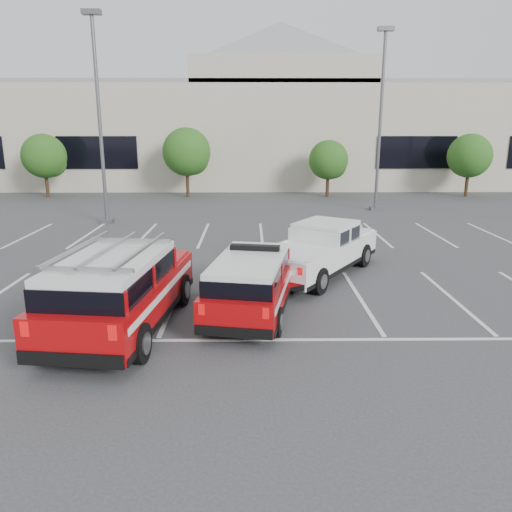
% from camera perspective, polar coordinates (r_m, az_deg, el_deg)
% --- Properties ---
extents(ground, '(120.00, 120.00, 0.00)m').
position_cam_1_polar(ground, '(14.58, 1.37, -4.99)').
color(ground, '#353538').
rests_on(ground, ground).
extents(stall_markings, '(23.00, 15.00, 0.01)m').
position_cam_1_polar(stall_markings, '(18.87, 0.91, -0.40)').
color(stall_markings, silver).
rests_on(stall_markings, ground).
extents(convention_building, '(60.00, 16.99, 13.20)m').
position_cam_1_polar(convention_building, '(45.60, 0.26, 14.37)').
color(convention_building, '#BAB29E').
rests_on(convention_building, ground).
extents(tree_left, '(3.07, 3.07, 4.42)m').
position_cam_1_polar(tree_left, '(38.63, -22.90, 10.32)').
color(tree_left, '#3F2B19').
rests_on(tree_left, ground).
extents(tree_mid_left, '(3.37, 3.37, 4.85)m').
position_cam_1_polar(tree_mid_left, '(36.09, -7.78, 11.52)').
color(tree_mid_left, '#3F2B19').
rests_on(tree_mid_left, ground).
extents(tree_mid_right, '(2.77, 2.77, 3.99)m').
position_cam_1_polar(tree_mid_right, '(36.28, 8.40, 10.66)').
color(tree_mid_right, '#3F2B19').
rests_on(tree_mid_right, ground).
extents(tree_right, '(3.07, 3.07, 4.42)m').
position_cam_1_polar(tree_right, '(39.07, 23.31, 10.32)').
color(tree_right, '#3F2B19').
rests_on(tree_right, ground).
extents(light_pole_left, '(0.90, 0.60, 10.24)m').
position_cam_1_polar(light_pole_left, '(26.80, -17.44, 14.58)').
color(light_pole_left, '#59595E').
rests_on(light_pole_left, ground).
extents(light_pole_mid, '(0.90, 0.60, 10.24)m').
position_cam_1_polar(light_pole_mid, '(30.66, 14.02, 14.73)').
color(light_pole_mid, '#59595E').
rests_on(light_pole_mid, ground).
extents(fire_chief_suv, '(2.69, 5.26, 1.76)m').
position_cam_1_polar(fire_chief_suv, '(13.41, -0.42, -3.49)').
color(fire_chief_suv, '#9F070A').
rests_on(fire_chief_suv, ground).
extents(white_pickup, '(4.75, 5.82, 1.74)m').
position_cam_1_polar(white_pickup, '(16.96, 7.26, 0.16)').
color(white_pickup, silver).
rests_on(white_pickup, ground).
extents(ladder_suv, '(2.84, 5.83, 2.21)m').
position_cam_1_polar(ladder_suv, '(12.63, -15.24, -4.41)').
color(ladder_suv, '#9F070A').
rests_on(ladder_suv, ground).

